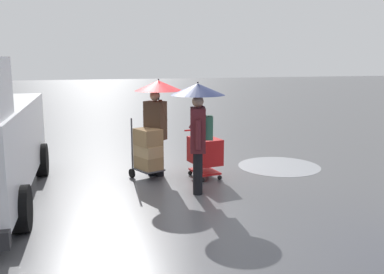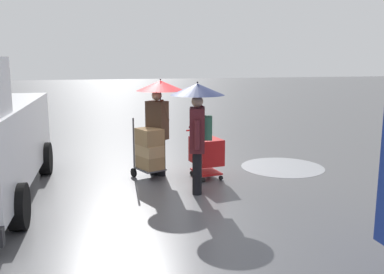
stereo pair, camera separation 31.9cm
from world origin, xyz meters
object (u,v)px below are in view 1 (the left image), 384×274
Objects in this scene: hand_dolly_boxes at (148,150)px; pedestrian_pink_side at (157,105)px; shopping_cart_vendor at (205,152)px; pedestrian_black_side at (198,112)px.

pedestrian_pink_side is (-0.25, -0.18, 0.95)m from hand_dolly_boxes.
shopping_cart_vendor is 1.23m from hand_dolly_boxes.
pedestrian_pink_side is 1.00× the size of pedestrian_black_side.
hand_dolly_boxes is 1.00m from pedestrian_pink_side.
pedestrian_black_side is at bearing 111.30° from pedestrian_pink_side.
hand_dolly_boxes is at bearing 35.57° from pedestrian_pink_side.
shopping_cart_vendor is 1.45m from pedestrian_pink_side.
shopping_cart_vendor is at bearing 156.43° from pedestrian_pink_side.
pedestrian_pink_side is at bearing -68.70° from pedestrian_black_side.
pedestrian_pink_side is 1.45m from pedestrian_black_side.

